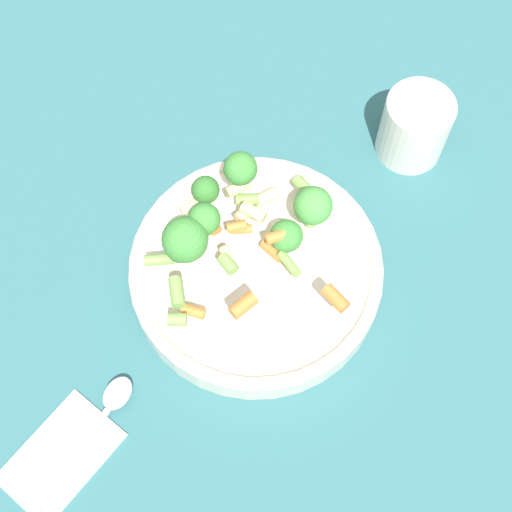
# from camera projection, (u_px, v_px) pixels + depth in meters

# --- Properties ---
(ground_plane) EXTENTS (3.00, 3.00, 0.00)m
(ground_plane) POSITION_uv_depth(u_px,v_px,m) (256.00, 279.00, 0.77)
(ground_plane) COLOR #2D6066
(bowl) EXTENTS (0.27, 0.27, 0.04)m
(bowl) POSITION_uv_depth(u_px,v_px,m) (256.00, 270.00, 0.75)
(bowl) COLOR beige
(bowl) RESTS_ON ground_plane
(pasta_salad) EXTENTS (0.21, 0.20, 0.08)m
(pasta_salad) POSITION_uv_depth(u_px,v_px,m) (236.00, 223.00, 0.71)
(pasta_salad) COLOR #8CB766
(pasta_salad) RESTS_ON bowl
(cup) EXTENTS (0.08, 0.08, 0.08)m
(cup) POSITION_uv_depth(u_px,v_px,m) (415.00, 126.00, 0.81)
(cup) COLOR silver
(cup) RESTS_ON ground_plane
(napkin) EXTENTS (0.13, 0.11, 0.01)m
(napkin) POSITION_uv_depth(u_px,v_px,m) (61.00, 456.00, 0.69)
(napkin) COLOR white
(napkin) RESTS_ON ground_plane
(spoon) EXTENTS (0.16, 0.11, 0.01)m
(spoon) POSITION_uv_depth(u_px,v_px,m) (96.00, 428.00, 0.69)
(spoon) COLOR silver
(spoon) RESTS_ON napkin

